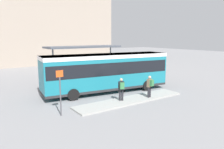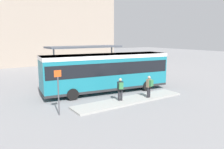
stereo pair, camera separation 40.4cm
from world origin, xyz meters
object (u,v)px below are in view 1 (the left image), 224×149
city_bus (107,70)px  bicycle_red (149,72)px  pedestrian_companion (150,85)px  bicycle_green (157,74)px  bicycle_white (144,71)px  platform_sign (60,91)px  pedestrian_waiting (121,88)px  bicycle_black (152,73)px

city_bus → bicycle_red: 10.03m
pedestrian_companion → bicycle_red: 10.89m
bicycle_green → bicycle_white: (-0.15, 2.04, 0.02)m
bicycle_green → bicycle_white: size_ratio=0.95×
pedestrian_companion → platform_sign: (-7.02, 0.43, 0.47)m
pedestrian_waiting → bicycle_white: size_ratio=0.95×
bicycle_green → bicycle_black: bearing=12.2°
bicycle_green → bicycle_red: bicycle_red is taller
pedestrian_companion → bicycle_black: pedestrian_companion is taller
pedestrian_waiting → bicycle_black: (9.74, 6.58, -0.71)m
bicycle_red → pedestrian_companion: bearing=-49.1°
city_bus → platform_sign: 6.46m
city_bus → bicycle_green: bearing=24.3°
city_bus → bicycle_red: size_ratio=6.69×
pedestrian_companion → pedestrian_waiting: bearing=66.2°
city_bus → bicycle_white: size_ratio=6.41×
bicycle_black → city_bus: bearing=105.9°
pedestrian_companion → bicycle_green: pedestrian_companion is taller
bicycle_green → city_bus: bearing=109.4°
bicycle_white → platform_sign: 16.54m
bicycle_white → platform_sign: bearing=-58.8°
pedestrian_companion → platform_sign: 7.05m
bicycle_green → pedestrian_companion: bearing=133.3°
pedestrian_waiting → bicycle_red: 12.28m
city_bus → bicycle_black: city_bus is taller
pedestrian_waiting → bicycle_black: 11.78m
bicycle_black → bicycle_white: (-0.04, 1.36, 0.01)m
platform_sign → bicycle_white: bearing=29.3°
pedestrian_companion → bicycle_red: pedestrian_companion is taller
pedestrian_companion → bicycle_black: (7.41, 7.14, -0.72)m
bicycle_black → platform_sign: platform_sign is taller
city_bus → bicycle_white: city_bus is taller
bicycle_red → bicycle_white: 0.70m
pedestrian_companion → bicycle_black: 10.32m
pedestrian_waiting → bicycle_white: bearing=-29.7°
pedestrian_companion → city_bus: bearing=11.2°
bicycle_black → platform_sign: bearing=109.9°
pedestrian_companion → bicycle_green: bearing=-59.7°
bicycle_black → bicycle_green: bearing=-175.5°
pedestrian_waiting → pedestrian_companion: 2.39m
bicycle_red → bicycle_white: (-0.18, 0.68, 0.01)m
pedestrian_waiting → pedestrian_companion: bearing=-82.5°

